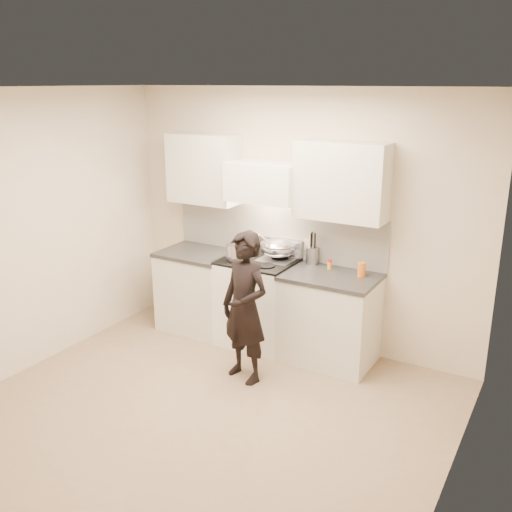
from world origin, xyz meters
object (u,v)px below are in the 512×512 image
(wok, at_px, (278,248))
(utensil_crock, at_px, (312,254))
(counter_right, at_px, (330,318))
(person, at_px, (245,308))
(stove, at_px, (258,301))

(wok, height_order, utensil_crock, wok)
(counter_right, bearing_deg, person, -126.11)
(counter_right, distance_m, utensil_crock, 0.69)
(stove, distance_m, person, 0.84)
(stove, bearing_deg, counter_right, 0.00)
(utensil_crock, bearing_deg, person, -103.17)
(utensil_crock, distance_m, person, 1.05)
(stove, height_order, utensil_crock, utensil_crock)
(utensil_crock, bearing_deg, counter_right, -36.29)
(stove, distance_m, wok, 0.62)
(wok, relative_size, person, 0.32)
(stove, relative_size, wok, 2.04)
(stove, xyz_separation_m, utensil_crock, (0.51, 0.23, 0.55))
(counter_right, height_order, person, person)
(stove, relative_size, counter_right, 1.04)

